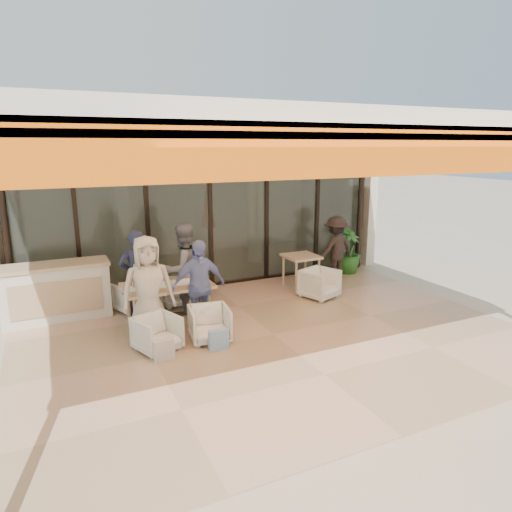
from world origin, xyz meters
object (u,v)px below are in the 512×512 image
Objects in this scene: dining_table at (167,287)px; diner_periwinkle at (199,286)px; chair_far_right at (177,290)px; side_table at (301,260)px; chair_far_left at (134,295)px; chair_near_left at (157,332)px; host_counter at (56,292)px; diner_cream at (148,289)px; chair_near_right at (210,323)px; potted_palm at (348,251)px; diner_navy at (137,276)px; side_chair at (320,282)px; standing_woman at (336,249)px; diner_grey at (183,269)px.

dining_table is 0.63m from diner_periwinkle.
chair_far_right is at bearing 65.59° from dining_table.
diner_periwinkle is 2.10× the size of side_table.
chair_far_left is 1.90m from chair_near_left.
diner_cream is (1.32, -1.54, 0.32)m from host_counter.
chair_near_right reaches higher than chair_near_left.
diner_periwinkle is 1.38× the size of potted_palm.
chair_far_right reaches higher than chair_near_left.
chair_near_left is 0.36× the size of diner_cream.
diner_cream is (0.00, -0.90, 0.03)m from diner_navy.
potted_palm is (6.56, 0.31, 0.04)m from host_counter.
chair_far_left is at bearing 0.55° from chair_far_right.
side_table is (2.75, -0.10, 0.33)m from chair_far_right.
diner_cream is 1.50× the size of potted_palm.
potted_palm is at bearing -171.44° from diner_navy.
side_chair reaches higher than chair_far_right.
standing_woman is (3.78, 0.09, 0.44)m from chair_far_right.
chair_near_right is 1.12m from diner_cream.
diner_navy reaches higher than chair_far_left.
dining_table is 4.34m from standing_woman.
dining_table reaches higher than chair_far_left.
chair_near_left is 0.74m from diner_cream.
diner_grey is 0.90m from diner_periwinkle.
diner_cream reaches higher than diner_navy.
chair_near_right is at bearing -179.51° from side_chair.
chair_far_right is at bearing 177.82° from side_table.
chair_near_right is (0.84, 0.00, 0.01)m from chair_near_left.
diner_periwinkle is at bearing -154.78° from side_table.
chair_far_right is 4.44m from potted_palm.
diner_navy is 1.05× the size of diner_periwinkle.
diner_periwinkle reaches higher than chair_far_left.
diner_cream is 2.53× the size of side_chair.
dining_table is 2.22× the size of side_chair.
standing_woman is at bearing -178.08° from chair_far_right.
chair_far_right is (0.84, 0.00, -0.00)m from chair_far_left.
chair_near_right is (0.84, -1.90, 0.01)m from chair_far_left.
diner_periwinkle is (2.16, -1.54, 0.25)m from host_counter.
potted_palm is at bearing 18.68° from side_table.
chair_far_right is at bearing -107.86° from diner_grey.
dining_table is at bearing 161.28° from side_chair.
chair_far_right is 1.10m from diner_navy.
chair_near_left is at bearing 66.70° from chair_far_right.
dining_table is 1.00× the size of standing_woman.
diner_cream is at bearing -160.52° from potted_palm.
chair_far_left reaches higher than chair_near_left.
diner_grey is (0.43, 0.44, 0.16)m from dining_table.
diner_cream is 5.57m from potted_palm.
diner_periwinkle is at bearing 12.45° from standing_woman.
potted_palm is at bearing 36.07° from chair_near_right.
chair_near_left is at bearing -153.43° from side_table.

